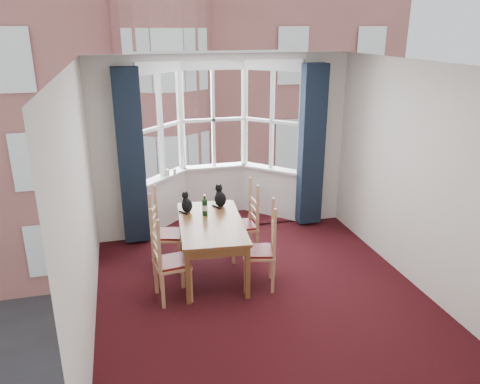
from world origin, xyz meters
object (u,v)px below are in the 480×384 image
object	(u,v)px
dining_table	(211,227)
candle_short	(175,172)
chair_left_near	(165,265)
wine_bottle	(205,206)
chair_right_far	(248,226)
cat_right	(220,198)
candle_tall	(168,173)
chair_left_far	(161,235)
chair_right_near	(266,252)
cat_left	(187,204)

from	to	relation	value
dining_table	candle_short	world-z (taller)	candle_short
chair_left_near	candle_short	bearing A→B (deg)	79.51
dining_table	candle_short	distance (m)	1.82
wine_bottle	chair_right_far	bearing A→B (deg)	9.49
dining_table	cat_right	world-z (taller)	cat_right
candle_tall	candle_short	distance (m)	0.12
dining_table	chair_left_far	bearing A→B (deg)	152.08
candle_tall	chair_left_near	bearing A→B (deg)	-97.79
chair_right_near	candle_short	distance (m)	2.50
chair_right_far	candle_tall	distance (m)	1.77
dining_table	cat_right	distance (m)	0.62
chair_left_far	candle_short	size ratio (longest dim) A/B	9.07
chair_right_far	cat_left	bearing A→B (deg)	174.20
dining_table	chair_right_far	xyz separation A→B (m)	(0.60, 0.35, -0.19)
chair_left_near	cat_right	xyz separation A→B (m)	(0.92, 1.06, 0.40)
chair_left_near	candle_short	world-z (taller)	candle_short
dining_table	chair_left_near	size ratio (longest dim) A/B	1.74
candle_tall	cat_left	bearing A→B (deg)	-85.12
chair_right_far	candle_short	size ratio (longest dim) A/B	9.07
cat_right	wine_bottle	xyz separation A→B (m)	(-0.28, -0.29, 0.01)
candle_short	dining_table	bearing A→B (deg)	-82.05
cat_right	wine_bottle	bearing A→B (deg)	-133.24
chair_right_near	chair_right_far	xyz separation A→B (m)	(-0.00, 0.87, 0.00)
chair_left_near	candle_tall	distance (m)	2.34
chair_right_near	candle_tall	size ratio (longest dim) A/B	8.45
chair_right_near	candle_short	size ratio (longest dim) A/B	9.07
candle_tall	candle_short	size ratio (longest dim) A/B	1.07
chair_right_far	chair_left_far	bearing A→B (deg)	-179.24
chair_left_far	candle_tall	distance (m)	1.52
chair_left_far	wine_bottle	bearing A→B (deg)	-8.57
dining_table	chair_right_near	world-z (taller)	chair_right_near
dining_table	candle_short	size ratio (longest dim) A/B	15.77
dining_table	chair_left_near	distance (m)	0.87
chair_left_near	wine_bottle	world-z (taller)	wine_bottle
cat_right	candle_short	world-z (taller)	cat_right
chair_left_near	wine_bottle	bearing A→B (deg)	49.92
chair_left_far	wine_bottle	world-z (taller)	wine_bottle
chair_left_near	chair_left_far	xyz separation A→B (m)	(0.05, 0.85, 0.00)
chair_right_near	chair_right_far	bearing A→B (deg)	90.17
cat_left	candle_short	distance (m)	1.35
cat_left	cat_right	size ratio (longest dim) A/B	0.90
cat_right	chair_left_near	bearing A→B (deg)	-130.99
wine_bottle	cat_left	bearing A→B (deg)	138.51
chair_right_far	wine_bottle	distance (m)	0.76
cat_left	candle_short	xyz separation A→B (m)	(0.00, 1.35, 0.06)
chair_left_near	chair_right_far	xyz separation A→B (m)	(1.28, 0.87, 0.00)
chair_right_near	candle_tall	distance (m)	2.51
chair_right_far	cat_right	world-z (taller)	cat_right
chair_left_far	dining_table	bearing A→B (deg)	-27.92
chair_left_near	chair_right_far	bearing A→B (deg)	34.24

